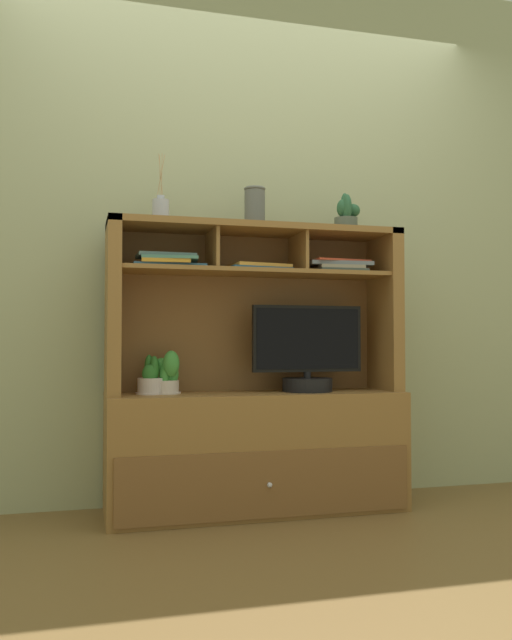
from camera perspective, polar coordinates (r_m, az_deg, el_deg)
The scene contains 12 objects.
floor_plane at distance 3.26m, azimuth -0.00°, elevation -16.29°, with size 6.00×6.00×0.02m, color brown.
back_wall at distance 3.45m, azimuth -1.07°, elevation 8.12°, with size 6.00×0.02×2.80m, color #A3AA80.
media_console at distance 3.18m, azimuth -0.02°, elevation -8.83°, with size 1.40×0.46×1.36m.
tv_monitor at distance 3.20m, azimuth 4.45°, elevation -3.19°, with size 0.55×0.24×0.42m.
potted_orchid at distance 3.08m, azimuth -9.06°, elevation -5.12°, with size 0.14×0.14×0.18m.
potted_fern at distance 3.09m, azimuth -7.68°, elevation -4.86°, with size 0.14×0.14×0.20m.
magazine_stack_left at distance 3.06m, azimuth -7.66°, elevation 5.09°, with size 0.33×0.24×0.06m.
magazine_stack_centre at distance 3.27m, azimuth 7.13°, elevation 4.66°, with size 0.32×0.21×0.06m.
magazine_stack_right at distance 3.16m, azimuth 0.22°, elevation 4.56°, with size 0.32×0.22×0.03m.
diffuser_bottle at distance 3.15m, azimuth -8.24°, elevation 9.36°, with size 0.08×0.08×0.32m.
potted_succulent at distance 3.34m, azimuth 7.82°, elevation 8.98°, with size 0.14×0.13×0.19m.
ceramic_vase at distance 3.25m, azimuth -0.11°, elevation 9.71°, with size 0.10×0.10×0.19m.
Camera 1 is at (-0.82, -3.05, 0.80)m, focal length 37.06 mm.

